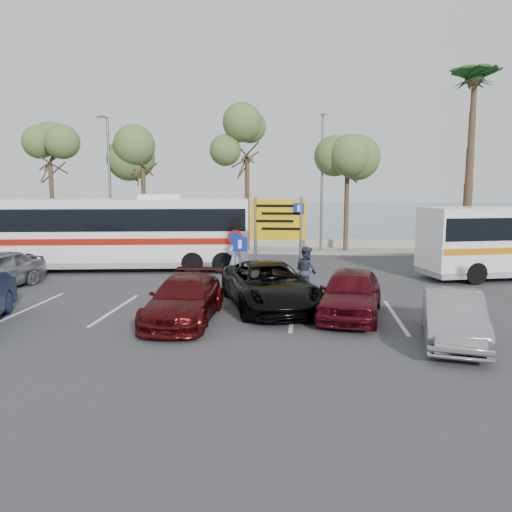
# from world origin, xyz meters

# --- Properties ---
(ground) EXTENTS (120.00, 120.00, 0.00)m
(ground) POSITION_xyz_m (0.00, 0.00, 0.00)
(ground) COLOR #38373A
(ground) RESTS_ON ground
(kerb_strip) EXTENTS (44.00, 2.40, 0.15)m
(kerb_strip) POSITION_xyz_m (0.00, 14.00, 0.07)
(kerb_strip) COLOR gray
(kerb_strip) RESTS_ON ground
(seawall) EXTENTS (48.00, 0.80, 0.60)m
(seawall) POSITION_xyz_m (0.00, 16.00, 0.30)
(seawall) COLOR #A39583
(seawall) RESTS_ON ground
(sea) EXTENTS (140.00, 140.00, 0.00)m
(sea) POSITION_xyz_m (0.00, 60.00, 0.01)
(sea) COLOR #44556D
(sea) RESTS_ON ground
(tree_far_left) EXTENTS (3.20, 3.20, 7.60)m
(tree_far_left) POSITION_xyz_m (-14.00, 14.00, 6.33)
(tree_far_left) COLOR #382619
(tree_far_left) RESTS_ON kerb_strip
(tree_left) EXTENTS (3.20, 3.20, 7.20)m
(tree_left) POSITION_xyz_m (-8.00, 14.00, 6.00)
(tree_left) COLOR #382619
(tree_left) RESTS_ON kerb_strip
(tree_mid) EXTENTS (3.20, 3.20, 8.00)m
(tree_mid) POSITION_xyz_m (-1.50, 14.00, 6.65)
(tree_mid) COLOR #382619
(tree_mid) RESTS_ON kerb_strip
(tree_right) EXTENTS (3.20, 3.20, 7.40)m
(tree_right) POSITION_xyz_m (4.50, 14.00, 6.17)
(tree_right) COLOR #382619
(tree_right) RESTS_ON kerb_strip
(palm_tree) EXTENTS (4.80, 4.80, 11.20)m
(palm_tree) POSITION_xyz_m (11.50, 14.00, 9.87)
(palm_tree) COLOR #382619
(palm_tree) RESTS_ON kerb_strip
(street_lamp_left) EXTENTS (0.45, 1.15, 8.01)m
(street_lamp_left) POSITION_xyz_m (-10.00, 13.52, 4.60)
(street_lamp_left) COLOR slate
(street_lamp_left) RESTS_ON kerb_strip
(street_lamp_right) EXTENTS (0.45, 1.15, 8.01)m
(street_lamp_right) POSITION_xyz_m (3.00, 13.52, 4.60)
(street_lamp_right) COLOR slate
(street_lamp_right) RESTS_ON kerb_strip
(direction_sign) EXTENTS (2.20, 0.12, 3.60)m
(direction_sign) POSITION_xyz_m (1.00, 3.20, 2.43)
(direction_sign) COLOR slate
(direction_sign) RESTS_ON ground
(sign_no_stop) EXTENTS (0.60, 0.08, 2.35)m
(sign_no_stop) POSITION_xyz_m (-0.60, 2.38, 1.58)
(sign_no_stop) COLOR slate
(sign_no_stop) RESTS_ON ground
(sign_parking) EXTENTS (0.50, 0.07, 2.25)m
(sign_parking) POSITION_xyz_m (-0.20, 0.79, 1.47)
(sign_parking) COLOR slate
(sign_parking) RESTS_ON ground
(lane_markings) EXTENTS (12.02, 4.20, 0.01)m
(lane_markings) POSITION_xyz_m (-1.14, -1.00, 0.00)
(lane_markings) COLOR silver
(lane_markings) RESTS_ON ground
(coach_bus_left) EXTENTS (11.93, 4.21, 3.64)m
(coach_bus_left) POSITION_xyz_m (-6.50, 6.50, 1.69)
(coach_bus_left) COLOR white
(coach_bus_left) RESTS_ON ground
(car_maroon) EXTENTS (1.86, 4.58, 1.33)m
(car_maroon) POSITION_xyz_m (-1.50, -2.13, 0.66)
(car_maroon) COLOR #450B0D
(car_maroon) RESTS_ON ground
(car_red) EXTENTS (2.50, 4.64, 1.50)m
(car_red) POSITION_xyz_m (3.50, -1.08, 0.75)
(car_red) COLOR #4F0B16
(car_red) RESTS_ON ground
(suv_black) EXTENTS (4.06, 5.91, 1.50)m
(suv_black) POSITION_xyz_m (0.90, -0.21, 0.75)
(suv_black) COLOR black
(suv_black) RESTS_ON ground
(car_silver_b) EXTENTS (2.14, 4.23, 1.33)m
(car_silver_b) POSITION_xyz_m (5.90, -3.50, 0.67)
(car_silver_b) COLOR gray
(car_silver_b) RESTS_ON ground
(pedestrian_near) EXTENTS (0.77, 0.74, 1.78)m
(pedestrian_near) POSITION_xyz_m (-0.98, 5.00, 0.89)
(pedestrian_near) COLOR #96ADDB
(pedestrian_near) RESTS_ON ground
(pedestrian_far) EXTENTS (1.10, 1.13, 1.84)m
(pedestrian_far) POSITION_xyz_m (2.12, 1.76, 0.92)
(pedestrian_far) COLOR #31364A
(pedestrian_far) RESTS_ON ground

